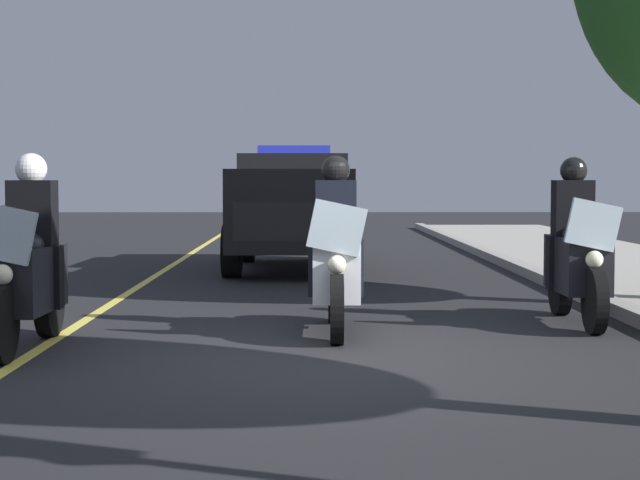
{
  "coord_description": "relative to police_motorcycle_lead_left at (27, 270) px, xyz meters",
  "views": [
    {
      "loc": [
        8.69,
        -0.12,
        1.49
      ],
      "look_at": [
        -1.65,
        0.0,
        0.9
      ],
      "focal_mm": 60.02,
      "sensor_mm": 36.0,
      "label": 1
    }
  ],
  "objects": [
    {
      "name": "ground_plane",
      "position": [
        0.63,
        2.57,
        -0.7
      ],
      "size": [
        80.0,
        80.0,
        0.0
      ],
      "primitive_type": "plane",
      "color": "black"
    },
    {
      "name": "police_motorcycle_lead_right",
      "position": [
        -0.99,
        2.72,
        0.0
      ],
      "size": [
        2.14,
        0.56,
        1.72
      ],
      "color": "black",
      "rests_on": "ground"
    },
    {
      "name": "lane_stripe_center",
      "position": [
        0.63,
        0.1,
        -0.7
      ],
      "size": [
        48.0,
        0.12,
        0.01
      ],
      "primitive_type": "cube",
      "color": "#E0D14C",
      "rests_on": "ground"
    },
    {
      "name": "police_suv",
      "position": [
        -8.39,
        2.22,
        0.37
      ],
      "size": [
        4.93,
        2.14,
        2.05
      ],
      "color": "black",
      "rests_on": "ground"
    },
    {
      "name": "police_motorcycle_trailing",
      "position": [
        -1.59,
        5.21,
        0.0
      ],
      "size": [
        2.14,
        0.56,
        1.72
      ],
      "color": "black",
      "rests_on": "ground"
    },
    {
      "name": "police_motorcycle_lead_left",
      "position": [
        0.0,
        0.0,
        0.0
      ],
      "size": [
        2.14,
        0.56,
        1.72
      ],
      "color": "black",
      "rests_on": "ground"
    }
  ]
}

